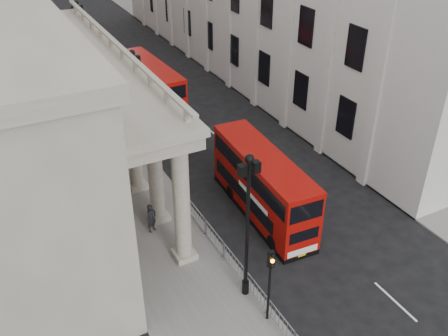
# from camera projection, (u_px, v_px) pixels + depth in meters

# --- Properties ---
(sidewalk_west) EXTENTS (6.00, 140.00, 0.12)m
(sidewalk_west) POSITION_uv_depth(u_px,v_px,m) (79.00, 113.00, 44.75)
(sidewalk_west) COLOR slate
(sidewalk_west) RESTS_ON ground
(sidewalk_east) EXTENTS (3.00, 140.00, 0.12)m
(sidewalk_east) POSITION_uv_depth(u_px,v_px,m) (240.00, 81.00, 51.23)
(sidewalk_east) COLOR slate
(sidewalk_east) RESTS_ON ground
(kerb) EXTENTS (0.20, 140.00, 0.14)m
(kerb) POSITION_uv_depth(u_px,v_px,m) (111.00, 106.00, 45.91)
(kerb) COLOR slate
(kerb) RESTS_ON ground
(lamp_post_south) EXTENTS (1.05, 0.44, 8.32)m
(lamp_post_south) POSITION_uv_depth(u_px,v_px,m) (248.00, 219.00, 23.50)
(lamp_post_south) COLOR black
(lamp_post_south) RESTS_ON sidewalk_west
(lamp_post_mid) EXTENTS (1.05, 0.44, 8.32)m
(lamp_post_mid) POSITION_uv_depth(u_px,v_px,m) (136.00, 98.00, 35.60)
(lamp_post_mid) COLOR black
(lamp_post_mid) RESTS_ON sidewalk_west
(lamp_post_north) EXTENTS (1.05, 0.44, 8.32)m
(lamp_post_north) POSITION_uv_depth(u_px,v_px,m) (82.00, 38.00, 47.69)
(lamp_post_north) COLOR black
(lamp_post_north) RESTS_ON sidewalk_west
(traffic_light) EXTENTS (0.28, 0.33, 4.30)m
(traffic_light) POSITION_uv_depth(u_px,v_px,m) (270.00, 274.00, 22.96)
(traffic_light) COLOR black
(traffic_light) RESTS_ON sidewalk_west
(crowd_barriers) EXTENTS (0.50, 18.75, 1.10)m
(crowd_barriers) POSITION_uv_depth(u_px,v_px,m) (268.00, 306.00, 24.48)
(crowd_barriers) COLOR gray
(crowd_barriers) RESTS_ON sidewalk_west
(bus_near) EXTENTS (2.91, 9.95, 4.24)m
(bus_near) POSITION_uv_depth(u_px,v_px,m) (263.00, 184.00, 31.00)
(bus_near) COLOR #A10B07
(bus_near) RESTS_ON ground
(bus_far) EXTENTS (2.83, 10.03, 4.29)m
(bus_far) POSITION_uv_depth(u_px,v_px,m) (151.00, 86.00, 44.45)
(bus_far) COLOR #AD0C08
(bus_far) RESTS_ON ground
(pedestrian_a) EXTENTS (0.81, 0.69, 1.89)m
(pedestrian_a) POSITION_uv_depth(u_px,v_px,m) (151.00, 218.00, 29.88)
(pedestrian_a) COLOR black
(pedestrian_a) RESTS_ON sidewalk_west
(pedestrian_b) EXTENTS (0.97, 0.85, 1.70)m
(pedestrian_b) POSITION_uv_depth(u_px,v_px,m) (121.00, 200.00, 31.62)
(pedestrian_b) COLOR black
(pedestrian_b) RESTS_ON sidewalk_west
(pedestrian_c) EXTENTS (0.78, 0.53, 1.56)m
(pedestrian_c) POSITION_uv_depth(u_px,v_px,m) (124.00, 146.00, 37.77)
(pedestrian_c) COLOR black
(pedestrian_c) RESTS_ON sidewalk_west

